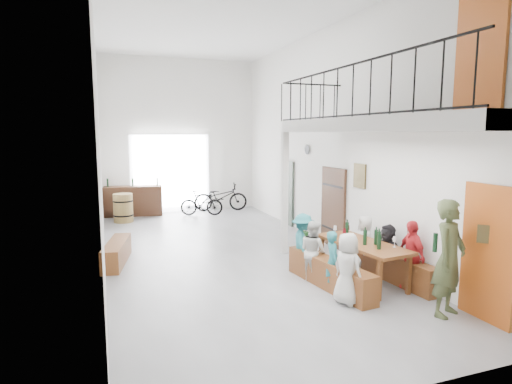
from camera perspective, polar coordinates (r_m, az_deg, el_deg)
name	(u,v)px	position (r m, az deg, el deg)	size (l,w,h in m)	color
floor	(227,253)	(10.37, -3.93, -8.13)	(12.00, 12.00, 0.00)	slate
room_walls	(225,102)	(9.99, -4.12, 11.87)	(12.00, 12.00, 12.00)	white
gateway_portal	(170,174)	(15.77, -11.33, 2.42)	(2.80, 0.08, 2.80)	white
right_wall_decor	(371,185)	(9.50, 15.08, 0.87)	(0.07, 8.28, 5.07)	#A84815
balcony	(381,127)	(7.99, 16.31, 8.34)	(1.52, 5.62, 4.00)	silver
tasting_table	(362,247)	(8.45, 14.00, -7.09)	(1.03, 2.06, 0.79)	brown
bench_inner	(329,274)	(8.19, 9.75, -10.68)	(0.37, 2.29, 0.53)	brown
bench_wall	(390,266)	(8.89, 17.44, -9.45)	(0.30, 2.28, 0.52)	brown
tableware	(364,235)	(8.41, 14.22, -5.52)	(0.62, 1.26, 0.35)	black
side_bench	(117,253)	(9.99, -18.07, -7.68)	(0.38, 1.72, 0.48)	brown
oak_barrel	(123,208)	(14.44, -17.29, -2.04)	(0.63, 0.63, 0.92)	olive
serving_counter	(133,201)	(15.45, -16.04, -1.15)	(1.96, 0.54, 1.03)	#3B1F11
counter_bottles	(133,182)	(15.39, -16.12, 1.28)	(1.70, 0.29, 0.28)	black
guest_left_a	(347,269)	(7.40, 12.09, -9.96)	(0.59, 0.39, 1.22)	beige
guest_left_b	(333,261)	(7.93, 10.19, -9.09)	(0.41, 0.27, 1.12)	#236E75
guest_left_c	(313,251)	(8.44, 7.62, -7.76)	(0.57, 0.45, 1.18)	beige
guest_left_d	(303,243)	(8.85, 6.26, -6.82)	(0.80, 0.46, 1.23)	#236E75
guest_right_a	(411,255)	(8.38, 19.96, -7.91)	(0.75, 0.31, 1.29)	red
guest_right_b	(387,252)	(8.85, 17.08, -7.60)	(1.02, 0.32, 1.09)	black
guest_right_c	(365,242)	(9.39, 14.28, -6.49)	(0.55, 0.36, 1.13)	beige
host_standing	(449,258)	(7.37, 24.35, -8.03)	(0.67, 0.44, 1.85)	#3F4828
potted_plant	(305,231)	(11.85, 6.58, -5.16)	(0.35, 0.30, 0.39)	#215422
bicycle_near	(221,197)	(15.83, -4.73, -0.68)	(0.68, 1.94, 1.02)	black
bicycle_far	(202,203)	(15.00, -7.27, -1.46)	(0.41, 1.47, 0.88)	black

